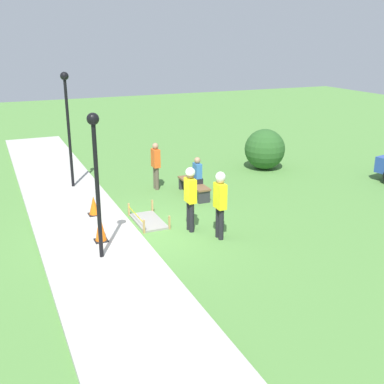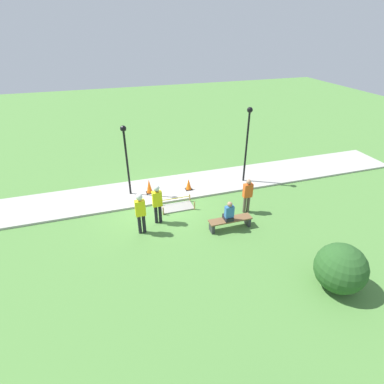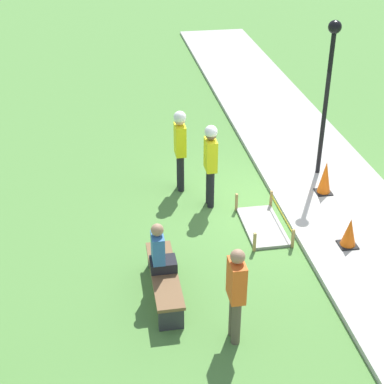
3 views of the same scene
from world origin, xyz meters
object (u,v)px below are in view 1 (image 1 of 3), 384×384
Objects in this scene: worker_supervisor at (190,193)px; lamppost_near at (96,164)px; park_bench at (194,186)px; traffic_cone_far_patch at (100,228)px; worker_assistant at (220,199)px; traffic_cone_near_patch at (94,206)px; lamppost_far at (67,113)px; person_seated_on_bench at (196,173)px; bystander_in_orange_shirt at (156,163)px.

worker_supervisor is 3.12m from lamppost_near.
lamppost_near is at bearing -47.97° from park_bench.
worker_assistant is at bearing 74.06° from traffic_cone_far_patch.
lamppost_near is (0.85, -2.70, 1.32)m from worker_supervisor.
worker_supervisor is (2.78, -1.32, 0.76)m from park_bench.
worker_supervisor reaches higher than traffic_cone_near_patch.
park_bench is 1.00× the size of worker_supervisor.
lamppost_far reaches higher than traffic_cone_far_patch.
worker_supervisor reaches higher than park_bench.
park_bench is 3.17m from worker_supervisor.
park_bench is 3.73m from worker_assistant.
worker_assistant is at bearing -12.76° from park_bench.
lamppost_near is (2.89, -0.46, 2.03)m from traffic_cone_near_patch.
worker_supervisor is at bearing 24.03° from lamppost_far.
worker_assistant is at bearing 44.19° from traffic_cone_near_patch.
traffic_cone_near_patch is 0.65× the size of person_seated_on_bench.
worker_supervisor is 0.52× the size of lamppost_near.
worker_assistant reaches higher than traffic_cone_near_patch.
traffic_cone_far_patch is 4.67m from person_seated_on_bench.
worker_assistant is at bearing -13.95° from person_seated_on_bench.
lamppost_far reaches higher than traffic_cone_near_patch.
lamppost_near reaches higher than park_bench.
bystander_in_orange_shirt reaches higher than traffic_cone_near_patch.
person_seated_on_bench reaches higher than park_bench.
person_seated_on_bench is at bearing 166.05° from worker_assistant.
lamppost_far is at bearing -123.34° from park_bench.
traffic_cone_near_patch is 3.12m from worker_supervisor.
lamppost_near reaches higher than worker_supervisor.
person_seated_on_bench reaches higher than traffic_cone_near_patch.
lamppost_far is (-5.08, 0.20, 2.21)m from traffic_cone_far_patch.
lamppost_far is (-5.16, -2.30, 1.58)m from worker_supervisor.
traffic_cone_far_patch is at bearing 167.59° from lamppost_near.
traffic_cone_far_patch is 5.55m from lamppost_far.
park_bench is at bearing -156.16° from person_seated_on_bench.
person_seated_on_bench is (0.11, 0.05, 0.48)m from park_bench.
worker_assistant is 0.47× the size of lamppost_far.
park_bench is 1.63m from bystander_in_orange_shirt.
worker_assistant is 0.53× the size of lamppost_near.
worker_supervisor is (2.66, -1.37, 0.28)m from person_seated_on_bench.
worker_supervisor is 1.10× the size of bystander_in_orange_shirt.
worker_assistant is (0.86, 3.01, 0.65)m from traffic_cone_far_patch.
lamppost_far is at bearing -178.87° from traffic_cone_near_patch.
bystander_in_orange_shirt is 3.42m from lamppost_far.
bystander_in_orange_shirt is (-3.98, 0.40, -0.16)m from worker_supervisor.
lamppost_far is at bearing -155.97° from worker_supervisor.
lamppost_near is (3.51, -4.07, 1.60)m from person_seated_on_bench.
person_seated_on_bench is 5.61m from lamppost_near.
worker_assistant is 3.47m from lamppost_near.
worker_assistant is (2.83, 2.75, 0.73)m from traffic_cone_near_patch.
bystander_in_orange_shirt is at bearing -178.61° from worker_assistant.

